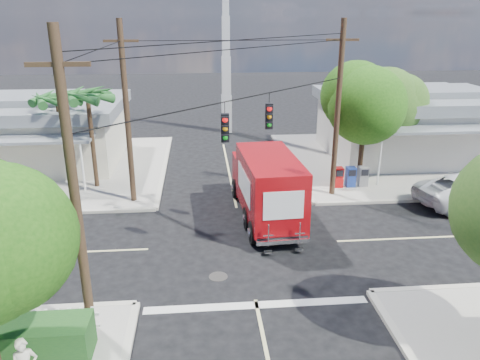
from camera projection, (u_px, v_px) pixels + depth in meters
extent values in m
plane|color=black|center=(244.00, 245.00, 19.65)|extent=(120.00, 120.00, 0.00)
cube|color=#A8A398|center=(394.00, 160.00, 30.86)|extent=(14.00, 14.00, 0.14)
cube|color=beige|center=(289.00, 162.00, 30.28)|extent=(0.25, 14.00, 0.14)
cube|color=beige|center=(447.00, 199.00, 24.29)|extent=(14.00, 0.25, 0.14)
cube|color=#A8A398|center=(51.00, 169.00, 29.03)|extent=(14.00, 14.00, 0.14)
cube|color=beige|center=(165.00, 166.00, 29.61)|extent=(0.25, 14.00, 0.14)
cube|color=beige|center=(9.00, 215.00, 22.46)|extent=(14.00, 0.25, 0.14)
cube|color=beige|center=(229.00, 170.00, 29.03)|extent=(0.12, 12.00, 0.01)
cube|color=beige|center=(471.00, 236.00, 20.48)|extent=(12.00, 0.12, 0.01)
cube|color=silver|center=(257.00, 305.00, 15.62)|extent=(7.50, 0.40, 0.01)
cube|color=beige|center=(412.00, 129.00, 31.32)|extent=(11.00, 8.00, 3.40)
cube|color=gray|center=(416.00, 99.00, 30.63)|extent=(11.80, 8.80, 0.70)
cube|color=gray|center=(417.00, 91.00, 30.46)|extent=(6.05, 4.40, 0.50)
cube|color=gray|center=(453.00, 129.00, 26.32)|extent=(9.90, 1.80, 0.15)
cylinder|color=silver|center=(380.00, 160.00, 25.70)|extent=(0.12, 0.12, 2.90)
cube|color=beige|center=(38.00, 137.00, 29.79)|extent=(10.00, 8.00, 3.20)
cube|color=gray|center=(34.00, 107.00, 29.13)|extent=(10.80, 8.80, 0.70)
cube|color=gray|center=(32.00, 99.00, 28.96)|extent=(5.50, 4.40, 0.50)
cube|color=gray|center=(6.00, 140.00, 24.82)|extent=(9.00, 1.80, 0.15)
cylinder|color=silver|center=(82.00, 167.00, 24.86)|extent=(0.12, 0.12, 2.70)
cube|color=silver|center=(227.00, 114.00, 37.94)|extent=(0.80, 0.80, 3.00)
cube|color=silver|center=(226.00, 76.00, 36.93)|extent=(0.70, 0.70, 3.00)
cube|color=silver|center=(226.00, 36.00, 35.92)|extent=(0.60, 0.60, 3.00)
cylinder|color=#422D1C|center=(362.00, 147.00, 25.89)|extent=(0.28, 0.28, 4.10)
sphere|color=#1C5110|center=(366.00, 101.00, 25.03)|extent=(4.10, 4.10, 4.10)
sphere|color=#1C5110|center=(358.00, 96.00, 25.09)|extent=(3.33, 3.33, 3.33)
sphere|color=#1C5110|center=(374.00, 105.00, 24.82)|extent=(3.58, 3.58, 3.58)
cylinder|color=#422D1C|center=(391.00, 141.00, 28.25)|extent=(0.28, 0.28, 3.58)
sphere|color=#305B1E|center=(395.00, 104.00, 27.50)|extent=(3.58, 3.58, 3.58)
sphere|color=#305B1E|center=(388.00, 99.00, 27.58)|extent=(2.91, 2.91, 2.91)
sphere|color=#305B1E|center=(403.00, 106.00, 27.28)|extent=(3.14, 3.14, 3.14)
cylinder|color=#422D1C|center=(92.00, 142.00, 25.17)|extent=(0.24, 0.24, 5.00)
cone|color=#246126|center=(105.00, 94.00, 24.37)|extent=(0.50, 2.06, 0.98)
cone|color=#246126|center=(101.00, 92.00, 25.00)|extent=(1.92, 1.68, 0.98)
cone|color=#246126|center=(87.00, 91.00, 25.10)|extent=(2.12, 0.95, 0.98)
cone|color=#246126|center=(73.00, 93.00, 24.59)|extent=(1.34, 2.07, 0.98)
cone|color=#246126|center=(69.00, 95.00, 23.86)|extent=(1.34, 2.07, 0.98)
cone|color=#246126|center=(79.00, 97.00, 23.46)|extent=(2.12, 0.95, 0.98)
cone|color=#246126|center=(95.00, 96.00, 23.68)|extent=(1.92, 1.68, 0.98)
cylinder|color=#422D1C|center=(62.00, 140.00, 26.48)|extent=(0.24, 0.24, 4.60)
cone|color=#246126|center=(74.00, 97.00, 25.74)|extent=(0.50, 2.06, 0.98)
cone|color=#246126|center=(70.00, 95.00, 26.38)|extent=(1.92, 1.68, 0.98)
cone|color=#246126|center=(57.00, 95.00, 26.48)|extent=(2.12, 0.95, 0.98)
cone|color=#246126|center=(44.00, 96.00, 25.97)|extent=(1.34, 2.07, 0.98)
cone|color=#246126|center=(39.00, 99.00, 25.24)|extent=(1.34, 2.07, 0.98)
cone|color=#246126|center=(48.00, 100.00, 24.83)|extent=(2.12, 0.95, 0.98)
cone|color=#246126|center=(64.00, 99.00, 25.06)|extent=(1.92, 1.68, 0.98)
cylinder|color=#473321|center=(75.00, 195.00, 12.83)|extent=(0.28, 0.28, 9.00)
cube|color=#473321|center=(58.00, 64.00, 11.65)|extent=(1.60, 0.12, 0.12)
cylinder|color=#473321|center=(337.00, 112.00, 23.44)|extent=(0.28, 0.28, 9.00)
cube|color=#473321|center=(343.00, 40.00, 22.26)|extent=(1.60, 0.12, 0.12)
cylinder|color=#473321|center=(127.00, 116.00, 22.58)|extent=(0.28, 0.28, 9.00)
cube|color=#473321|center=(121.00, 41.00, 21.40)|extent=(1.60, 0.12, 0.12)
cylinder|color=black|center=(245.00, 98.00, 17.56)|extent=(10.43, 10.43, 0.04)
cube|color=black|center=(225.00, 128.00, 17.06)|extent=(0.30, 0.24, 1.05)
sphere|color=red|center=(225.00, 120.00, 16.82)|extent=(0.20, 0.20, 0.20)
cube|color=black|center=(269.00, 116.00, 19.00)|extent=(0.30, 0.24, 1.05)
sphere|color=red|center=(270.00, 109.00, 18.76)|extent=(0.20, 0.20, 0.20)
cube|color=silver|center=(94.00, 321.00, 13.77)|extent=(0.09, 0.06, 1.00)
cube|color=red|center=(338.00, 177.00, 25.72)|extent=(0.50, 0.50, 1.10)
cube|color=navy|center=(351.00, 177.00, 25.77)|extent=(0.50, 0.50, 1.10)
cube|color=slate|center=(363.00, 176.00, 25.83)|extent=(0.50, 0.50, 1.10)
cube|color=black|center=(265.00, 207.00, 22.27)|extent=(2.54, 7.27, 0.23)
cube|color=#A30A0F|center=(255.00, 173.00, 24.63)|extent=(2.29, 1.69, 2.02)
cube|color=black|center=(253.00, 163.00, 25.10)|extent=(1.94, 0.35, 0.87)
cube|color=silver|center=(252.00, 180.00, 25.61)|extent=(2.11, 0.24, 0.32)
cube|color=#A30A0F|center=(270.00, 186.00, 21.04)|extent=(2.61, 5.45, 2.66)
cube|color=white|center=(295.00, 181.00, 21.15)|extent=(0.22, 3.30, 1.19)
cube|color=white|center=(244.00, 184.00, 20.83)|extent=(0.22, 3.30, 1.19)
cube|color=white|center=(284.00, 206.00, 18.50)|extent=(1.65, 0.12, 1.19)
cube|color=silver|center=(283.00, 241.00, 18.89)|extent=(2.21, 0.36, 0.17)
cube|color=silver|center=(268.00, 235.00, 18.57)|extent=(0.42, 0.08, 0.92)
cube|color=silver|center=(300.00, 233.00, 18.75)|extent=(0.42, 0.08, 0.92)
cylinder|color=black|center=(236.00, 188.00, 24.60)|extent=(0.35, 1.03, 1.01)
cylinder|color=black|center=(275.00, 186.00, 24.89)|extent=(0.35, 1.03, 1.01)
cylinder|color=black|center=(253.00, 232.00, 19.64)|extent=(0.35, 1.03, 1.01)
cylinder|color=black|center=(302.00, 229.00, 19.94)|extent=(0.35, 1.03, 1.01)
imported|color=silver|center=(470.00, 190.00, 23.59)|extent=(5.99, 3.73, 1.54)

